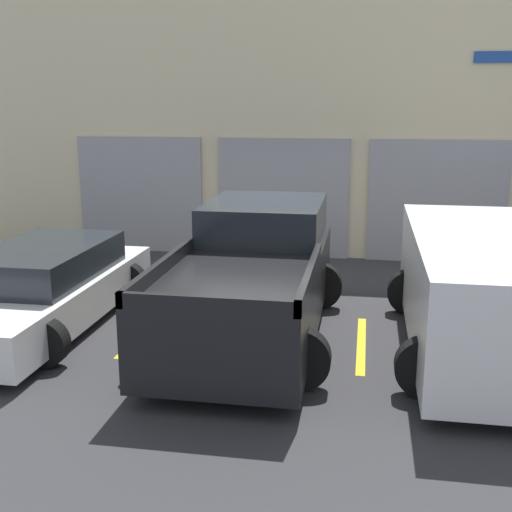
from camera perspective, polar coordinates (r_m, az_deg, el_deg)
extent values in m
plane|color=#2D2D30|center=(11.42, 1.42, -3.44)|extent=(28.00, 28.00, 0.00)
cube|color=beige|center=(14.20, 3.48, 11.78)|extent=(14.64, 0.60, 5.80)
cube|color=#939399|center=(14.79, -10.23, 5.39)|extent=(2.85, 0.08, 2.58)
cube|color=#939399|center=(14.03, 2.41, 5.16)|extent=(2.85, 0.08, 2.58)
cube|color=#939399|center=(13.99, 15.78, 4.64)|extent=(2.85, 0.08, 2.58)
cube|color=#1E4799|center=(14.01, 20.70, 16.22)|extent=(0.90, 0.03, 0.22)
cube|color=black|center=(9.18, -0.53, -3.11)|extent=(1.97, 5.07, 1.00)
cube|color=#1E2328|center=(10.33, 0.85, 3.31)|extent=(1.81, 2.28, 0.59)
cube|color=black|center=(8.18, -8.51, -1.07)|extent=(0.08, 2.79, 0.18)
cube|color=black|center=(7.80, 4.80, -1.68)|extent=(0.08, 2.79, 0.18)
cube|color=black|center=(6.67, -4.39, -4.34)|extent=(1.97, 0.08, 0.18)
cylinder|color=black|center=(10.92, -3.58, -2.18)|extent=(0.76, 0.22, 0.76)
cylinder|color=black|center=(10.66, 5.63, -2.61)|extent=(0.76, 0.22, 0.76)
cylinder|color=black|center=(8.05, -8.77, -8.17)|extent=(0.76, 0.22, 0.76)
cylinder|color=black|center=(7.70, 3.85, -9.07)|extent=(0.76, 0.22, 0.76)
cube|color=white|center=(10.30, -18.36, -3.52)|extent=(1.76, 4.76, 0.59)
cube|color=#1E2328|center=(10.26, -18.27, -0.45)|extent=(1.55, 2.62, 0.49)
cylinder|color=black|center=(11.93, -18.31, -1.78)|extent=(0.64, 0.22, 0.64)
cylinder|color=black|center=(11.30, -11.36, -2.20)|extent=(0.64, 0.22, 0.64)
cylinder|color=black|center=(8.75, -18.31, -7.33)|extent=(0.64, 0.22, 0.64)
cube|color=white|center=(9.13, 19.65, -2.71)|extent=(1.94, 4.93, 1.45)
cube|color=#1E2328|center=(11.35, 17.87, 3.04)|extent=(1.74, 0.06, 0.28)
cylinder|color=black|center=(10.63, 13.51, -3.11)|extent=(0.72, 0.22, 0.72)
cylinder|color=black|center=(7.75, 14.84, -9.54)|extent=(0.72, 0.22, 0.72)
cube|color=gold|center=(9.80, -9.82, -6.55)|extent=(0.12, 2.20, 0.01)
cube|color=gold|center=(9.27, 9.34, -7.72)|extent=(0.12, 2.20, 0.01)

